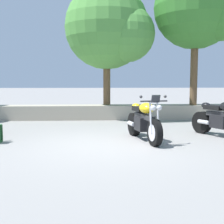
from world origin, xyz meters
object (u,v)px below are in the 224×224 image
at_px(leafy_tree_mid_left, 111,29).
at_px(leafy_tree_mid_right, 201,8).
at_px(motorcycle_yellow_centre, 144,121).
at_px(motorcycle_black_far_right, 222,119).

xyz_separation_m(leafy_tree_mid_left, leafy_tree_mid_right, (3.37, -0.39, 0.71)).
bearing_deg(motorcycle_yellow_centre, motorcycle_black_far_right, 7.38).
relative_size(motorcycle_black_far_right, leafy_tree_mid_right, 0.36).
xyz_separation_m(motorcycle_yellow_centre, motorcycle_black_far_right, (2.14, 0.28, 0.00)).
relative_size(motorcycle_yellow_centre, leafy_tree_mid_right, 0.38).
height_order(motorcycle_yellow_centre, motorcycle_black_far_right, same).
bearing_deg(leafy_tree_mid_right, motorcycle_black_far_right, -99.71).
bearing_deg(leafy_tree_mid_left, leafy_tree_mid_right, -6.69).
height_order(motorcycle_yellow_centre, leafy_tree_mid_right, leafy_tree_mid_right).
height_order(motorcycle_black_far_right, leafy_tree_mid_right, leafy_tree_mid_right).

